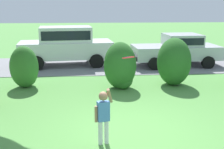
# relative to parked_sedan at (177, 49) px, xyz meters

# --- Properties ---
(ground_plane) EXTENTS (80.00, 80.00, 0.00)m
(ground_plane) POSITION_rel_parked_sedan_xyz_m (-3.35, -7.66, -0.85)
(ground_plane) COLOR #518E42
(driveway_strip) EXTENTS (28.00, 4.40, 0.02)m
(driveway_strip) POSITION_rel_parked_sedan_xyz_m (-3.35, 0.26, -0.84)
(driveway_strip) COLOR slate
(driveway_strip) RESTS_ON ground
(shrub_near_tree) EXTENTS (1.04, 0.97, 1.54)m
(shrub_near_tree) POSITION_rel_parked_sedan_xyz_m (-6.71, -3.48, -0.17)
(shrub_near_tree) COLOR #33702B
(shrub_near_tree) RESTS_ON ground
(shrub_centre_left) EXTENTS (1.18, 1.29, 1.70)m
(shrub_centre_left) POSITION_rel_parked_sedan_xyz_m (-3.21, -3.86, -0.06)
(shrub_centre_left) COLOR #286023
(shrub_centre_left) RESTS_ON ground
(shrub_centre) EXTENTS (1.25, 1.45, 1.80)m
(shrub_centre) POSITION_rel_parked_sedan_xyz_m (-1.15, -3.53, 0.05)
(shrub_centre) COLOR #286023
(shrub_centre) RESTS_ON ground
(parked_sedan) EXTENTS (4.49, 2.28, 1.56)m
(parked_sedan) POSITION_rel_parked_sedan_xyz_m (0.00, 0.00, 0.00)
(parked_sedan) COLOR silver
(parked_sedan) RESTS_ON ground
(parked_suv) EXTENTS (4.86, 2.45, 1.92)m
(parked_suv) POSITION_rel_parked_sedan_xyz_m (-5.49, 0.42, 0.23)
(parked_suv) COLOR white
(parked_suv) RESTS_ON ground
(child_thrower) EXTENTS (0.42, 0.33, 1.29)m
(child_thrower) POSITION_rel_parked_sedan_xyz_m (-4.02, -8.25, -0.13)
(child_thrower) COLOR white
(child_thrower) RESTS_ON ground
(frisbee) EXTENTS (0.29, 0.28, 0.12)m
(frisbee) POSITION_rel_parked_sedan_xyz_m (-3.44, -7.85, 1.03)
(frisbee) COLOR red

